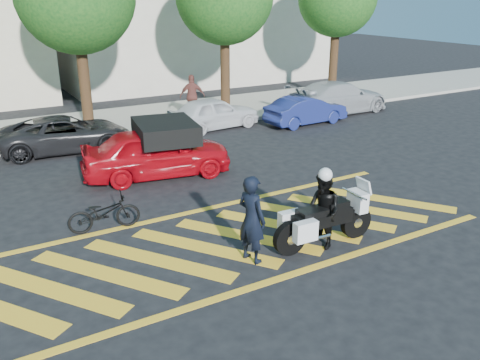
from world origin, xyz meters
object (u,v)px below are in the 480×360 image
red_convertible (156,152)px  police_motorcycle (323,221)px  officer_moto (323,211)px  bicycle (104,213)px  officer_bike (252,219)px  parked_far_right (338,97)px  parked_right (306,110)px  parked_mid_left (66,134)px  parked_mid_right (214,113)px

red_convertible → police_motorcycle: bearing=-157.1°
officer_moto → bicycle: bearing=-126.9°
officer_bike → officer_moto: officer_bike is taller
officer_moto → parked_far_right: (9.02, 10.02, -0.10)m
red_convertible → bicycle: bearing=149.3°
officer_bike → officer_moto: size_ratio=1.12×
parked_right → parked_mid_left: bearing=80.8°
officer_bike → police_motorcycle: (1.69, -0.23, -0.33)m
officer_bike → police_motorcycle: officer_bike is taller
officer_moto → parked_right: 11.16m
officer_moto → red_convertible: officer_moto is taller
police_motorcycle → officer_moto: (-0.02, -0.00, 0.23)m
bicycle → parked_mid_left: (0.69, 7.01, 0.18)m
officer_bike → parked_right: bearing=-58.4°
parked_right → officer_bike: bearing=134.9°
officer_bike → bicycle: officer_bike is taller
officer_moto → red_convertible: size_ratio=0.38×
parked_mid_left → parked_right: parked_mid_left is taller
officer_bike → parked_mid_left: officer_bike is taller
police_motorcycle → parked_far_right: parked_far_right is taller
parked_mid_left → red_convertible: bearing=-150.7°
parked_far_right → police_motorcycle: bearing=133.7°
red_convertible → parked_mid_right: bearing=-34.8°
officer_moto → parked_far_right: bearing=140.5°
parked_far_right → parked_mid_left: bearing=84.6°
bicycle → officer_moto: (3.91, -3.22, 0.41)m
parked_mid_right → parked_far_right: (6.31, -0.36, 0.08)m
red_convertible → parked_mid_right: size_ratio=1.15×
police_motorcycle → parked_mid_right: (2.70, 10.38, 0.05)m
parked_right → parked_far_right: 2.72m
officer_bike → bicycle: 3.77m
parked_far_right → red_convertible: bearing=106.0°
parked_right → bicycle: bearing=117.0°
officer_bike → parked_far_right: size_ratio=0.37×
parked_mid_right → parked_right: parked_mid_right is taller
red_convertible → parked_mid_right: (4.15, 4.24, -0.10)m
parked_far_right → parked_right: bearing=105.4°
police_motorcycle → parked_mid_left: 10.73m
police_motorcycle → officer_bike: bearing=174.6°
bicycle → parked_mid_right: 9.76m
police_motorcycle → parked_mid_left: bearing=110.1°
parked_mid_left → bicycle: bearing=-180.0°
officer_moto → red_convertible: (-1.43, 6.14, -0.09)m
bicycle → parked_right: parked_right is taller
parked_mid_left → parked_right: size_ratio=1.23×
officer_bike → parked_far_right: bearing=-63.4°
parked_mid_right → officer_moto: bearing=160.3°
officer_bike → parked_mid_right: size_ratio=0.49×
officer_moto → parked_right: (6.46, 9.10, -0.24)m
bicycle → parked_right: size_ratio=0.46×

